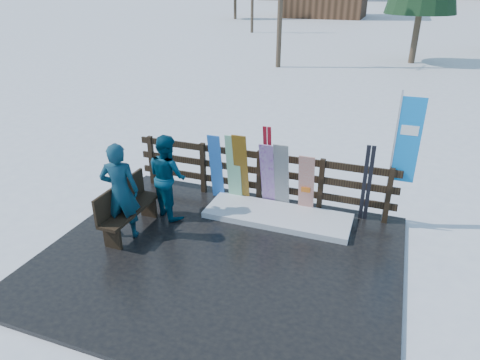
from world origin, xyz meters
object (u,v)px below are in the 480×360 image
at_px(bench, 126,206).
at_px(snowboard_2, 241,169).
at_px(snowboard_4, 282,177).
at_px(rental_flag, 404,145).
at_px(snowboard_1, 234,169).
at_px(snowboard_3, 268,176).
at_px(snowboard_5, 306,185).
at_px(person_front, 120,191).
at_px(person_back, 168,176).
at_px(snowboard_0, 216,167).

height_order(bench, snowboard_2, snowboard_2).
xyz_separation_m(snowboard_4, rental_flag, (2.19, 0.27, 0.86)).
distance_m(snowboard_1, snowboard_3, 0.74).
bearing_deg(snowboard_5, rental_flag, 9.13).
bearing_deg(snowboard_3, person_front, -137.74).
bearing_deg(person_back, snowboard_5, -129.07).
xyz_separation_m(snowboard_2, person_front, (-1.58, -1.96, 0.13)).
bearing_deg(snowboard_1, person_front, -125.93).
distance_m(snowboard_1, snowboard_2, 0.16).
bearing_deg(snowboard_0, snowboard_3, 0.00).
xyz_separation_m(bench, snowboard_4, (2.48, 1.78, 0.23)).
xyz_separation_m(snowboard_3, snowboard_5, (0.80, -0.00, -0.08)).
distance_m(snowboard_1, snowboard_4, 1.03).
height_order(snowboard_1, snowboard_3, snowboard_1).
distance_m(snowboard_1, snowboard_5, 1.54).
relative_size(snowboard_0, snowboard_3, 1.00).
height_order(snowboard_0, snowboard_1, snowboard_1).
bearing_deg(snowboard_0, snowboard_2, -0.00).
height_order(snowboard_1, rental_flag, rental_flag).
height_order(snowboard_4, person_front, person_front).
distance_m(bench, snowboard_3, 2.83).
distance_m(snowboard_3, rental_flag, 2.64).
bearing_deg(snowboard_2, snowboard_3, 0.00).
xyz_separation_m(snowboard_0, rental_flag, (3.62, 0.27, 0.86)).
xyz_separation_m(snowboard_1, snowboard_2, (0.16, 0.00, 0.02)).
distance_m(snowboard_1, rental_flag, 3.33).
bearing_deg(snowboard_0, person_back, -122.92).
bearing_deg(snowboard_2, rental_flag, 5.05).
xyz_separation_m(snowboard_0, snowboard_4, (1.43, -0.00, -0.00)).
height_order(snowboard_3, person_back, person_back).
distance_m(snowboard_2, person_front, 2.52).
xyz_separation_m(bench, snowboard_1, (1.45, 1.78, 0.25)).
height_order(snowboard_2, rental_flag, rental_flag).
xyz_separation_m(rental_flag, person_back, (-4.24, -1.23, -0.76)).
bearing_deg(snowboard_1, snowboard_0, 180.00).
bearing_deg(snowboard_5, snowboard_4, 180.00).
bearing_deg(snowboard_0, rental_flag, 4.27).
height_order(snowboard_3, person_front, person_front).
xyz_separation_m(person_front, person_back, (0.40, 1.00, -0.07)).
bearing_deg(snowboard_4, person_front, -141.34).
relative_size(snowboard_0, snowboard_5, 1.13).
relative_size(person_front, person_back, 1.08).
relative_size(snowboard_4, snowboard_5, 1.15).
relative_size(bench, snowboard_4, 0.99).
bearing_deg(snowboard_5, snowboard_2, -180.00).
distance_m(snowboard_5, rental_flag, 1.95).
bearing_deg(person_front, snowboard_2, -150.42).
bearing_deg(snowboard_2, snowboard_0, 180.00).
relative_size(bench, rental_flag, 0.58).
bearing_deg(person_back, snowboard_4, -124.54).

